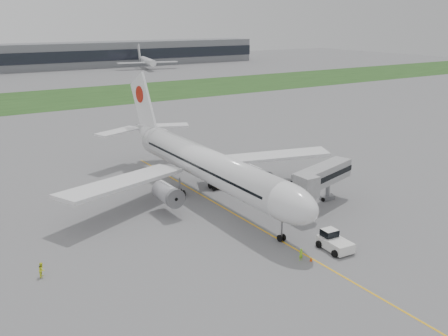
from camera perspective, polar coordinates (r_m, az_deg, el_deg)
ground at (r=76.43m, az=-0.49°, el=-4.31°), size 600.00×600.00×0.00m
apron_markings at (r=72.53m, az=1.61°, el=-5.51°), size 70.00×70.00×0.04m
grass_strip at (r=186.47m, az=-20.56°, el=7.26°), size 600.00×50.00×0.02m
airliner at (r=78.58m, az=-2.38°, el=0.63°), size 48.13×53.95×17.88m
pushback_tug at (r=63.74m, az=12.43°, el=-8.16°), size 3.26×4.61×2.28m
jet_bridge at (r=75.76m, az=10.94°, el=-1.02°), size 13.42×7.45×6.39m
safety_cone_left at (r=60.61m, az=9.92°, el=-10.22°), size 0.36×0.36×0.50m
safety_cone_right at (r=67.68m, az=12.60°, el=-7.40°), size 0.35×0.35×0.48m
ground_crew_near at (r=60.31m, az=8.78°, el=-9.74°), size 0.57×0.38×1.56m
ground_crew_far at (r=59.66m, az=-20.11°, el=-10.85°), size 0.93×1.03×1.73m
distant_aircraft_right at (r=286.19m, az=-8.68°, el=11.10°), size 39.18×36.22×12.79m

